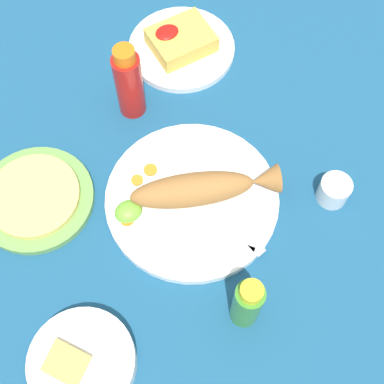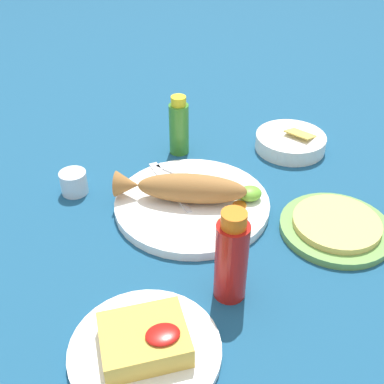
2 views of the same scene
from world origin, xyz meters
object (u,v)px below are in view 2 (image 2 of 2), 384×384
object	(u,v)px
side_plate_fries	(145,351)
tortilla_plate	(335,228)
guacamole_bowl	(291,141)
fried_fish	(182,188)
salt_cup	(74,184)
main_plate	(192,204)
hot_sauce_bottle_red	(233,258)
fork_far	(189,177)
hot_sauce_bottle_green	(179,127)
fork_near	(167,183)

from	to	relation	value
side_plate_fries	tortilla_plate	size ratio (longest dim) A/B	1.05
guacamole_bowl	tortilla_plate	bearing A→B (deg)	-98.23
fried_fish	side_plate_fries	xyz separation A→B (m)	(-0.13, -0.31, -0.04)
salt_cup	side_plate_fries	size ratio (longest dim) A/B	0.25
main_plate	guacamole_bowl	bearing A→B (deg)	29.57
hot_sauce_bottle_red	salt_cup	size ratio (longest dim) A/B	2.99
salt_cup	guacamole_bowl	world-z (taller)	same
fork_far	side_plate_fries	size ratio (longest dim) A/B	0.70
fried_fish	hot_sauce_bottle_red	xyz separation A→B (m)	(0.02, -0.24, 0.03)
fork_far	hot_sauce_bottle_red	xyz separation A→B (m)	(-0.01, -0.31, 0.06)
fork_far	hot_sauce_bottle_green	xyz separation A→B (m)	(0.01, 0.13, 0.05)
hot_sauce_bottle_green	side_plate_fries	size ratio (longest dim) A/B	0.64
fork_near	salt_cup	bearing A→B (deg)	66.06
main_plate	side_plate_fries	xyz separation A→B (m)	(-0.15, -0.31, -0.00)
fried_fish	guacamole_bowl	world-z (taller)	fried_fish
tortilla_plate	hot_sauce_bottle_green	bearing A→B (deg)	121.06
fork_near	hot_sauce_bottle_green	distance (m)	0.16
fork_far	tortilla_plate	xyz separation A→B (m)	(0.22, -0.21, -0.01)
fried_fish	tortilla_plate	world-z (taller)	fried_fish
salt_cup	main_plate	bearing A→B (deg)	-27.33
fork_far	side_plate_fries	distance (m)	0.42
main_plate	tortilla_plate	size ratio (longest dim) A/B	1.48
fork_far	fried_fish	bearing A→B (deg)	116.14
hot_sauce_bottle_green	tortilla_plate	size ratio (longest dim) A/B	0.68
fork_near	tortilla_plate	xyz separation A→B (m)	(0.27, -0.21, -0.01)
side_plate_fries	tortilla_plate	world-z (taller)	same
fork_far	guacamole_bowl	bearing A→B (deg)	-113.78
fork_near	hot_sauce_bottle_green	xyz separation A→B (m)	(0.06, 0.14, 0.05)
fork_near	fried_fish	bearing A→B (deg)	-175.67
hot_sauce_bottle_red	hot_sauce_bottle_green	distance (m)	0.44
fork_far	guacamole_bowl	distance (m)	0.28
hot_sauce_bottle_green	guacamole_bowl	size ratio (longest dim) A/B	0.86
hot_sauce_bottle_red	tortilla_plate	world-z (taller)	hot_sauce_bottle_red
main_plate	guacamole_bowl	size ratio (longest dim) A/B	1.87
main_plate	guacamole_bowl	xyz separation A→B (m)	(0.28, 0.16, 0.01)
hot_sauce_bottle_red	fork_far	bearing A→B (deg)	87.87
fork_far	tortilla_plate	world-z (taller)	fork_far
hot_sauce_bottle_green	side_plate_fries	xyz separation A→B (m)	(-0.18, -0.52, -0.06)
fried_fish	hot_sauce_bottle_red	bearing A→B (deg)	-64.17
fork_near	hot_sauce_bottle_green	bearing A→B (deg)	-33.46
tortilla_plate	side_plate_fries	bearing A→B (deg)	-156.34
hot_sauce_bottle_red	tortilla_plate	size ratio (longest dim) A/B	0.80
main_plate	side_plate_fries	world-z (taller)	main_plate
guacamole_bowl	hot_sauce_bottle_green	bearing A→B (deg)	167.96
fork_far	side_plate_fries	xyz separation A→B (m)	(-0.16, -0.38, -0.01)
main_plate	side_plate_fries	bearing A→B (deg)	-116.05
fork_near	guacamole_bowl	size ratio (longest dim) A/B	1.15
main_plate	salt_cup	distance (m)	0.25
main_plate	tortilla_plate	bearing A→B (deg)	-30.01
guacamole_bowl	tortilla_plate	distance (m)	0.30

